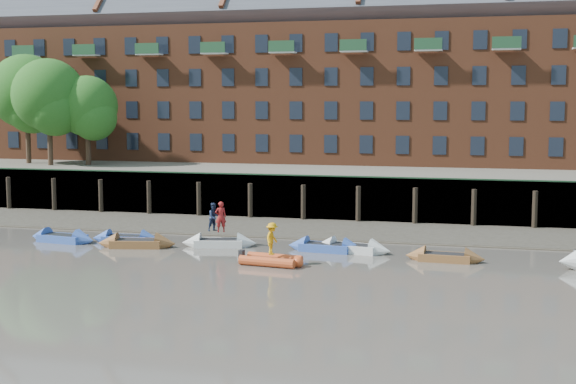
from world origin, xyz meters
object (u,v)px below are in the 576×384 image
(rowboat_1, at_px, (126,239))
(rowboat_6, at_px, (445,257))
(rowboat_0, at_px, (62,238))
(rowboat_4, at_px, (326,247))
(rowboat_2, at_px, (137,243))
(person_rib_crew, at_px, (272,239))
(rowboat_5, at_px, (352,248))
(person_rower_b, at_px, (214,217))
(person_rower_a, at_px, (221,217))
(rowboat_3, at_px, (219,243))
(rib_tender, at_px, (273,260))

(rowboat_1, distance_m, rowboat_6, 19.28)
(rowboat_0, relative_size, rowboat_4, 1.01)
(rowboat_1, relative_size, rowboat_2, 0.91)
(rowboat_0, xyz_separation_m, person_rib_crew, (14.30, -3.50, 1.17))
(rowboat_0, distance_m, rowboat_6, 23.11)
(rowboat_2, relative_size, person_rib_crew, 2.82)
(rowboat_6, xyz_separation_m, person_rib_crew, (-8.81, -3.17, 1.18))
(rowboat_5, relative_size, person_rib_crew, 2.78)
(rowboat_1, relative_size, person_rower_b, 2.55)
(rowboat_4, distance_m, person_rower_a, 6.53)
(rowboat_4, xyz_separation_m, person_rib_crew, (-1.99, -4.43, 1.17))
(rowboat_0, height_order, rowboat_1, rowboat_0)
(rowboat_3, relative_size, rowboat_5, 0.97)
(rowboat_0, bearing_deg, person_rower_a, 13.09)
(rowboat_0, bearing_deg, rib_tender, -5.95)
(rowboat_0, bearing_deg, rowboat_6, 6.99)
(rowboat_1, xyz_separation_m, person_rib_crew, (10.43, -4.31, 1.18))
(rowboat_1, distance_m, rowboat_3, 5.99)
(rib_tender, distance_m, person_rib_crew, 1.15)
(rowboat_0, xyz_separation_m, rowboat_6, (23.11, -0.33, -0.01))
(person_rower_a, height_order, person_rib_crew, person_rower_a)
(rowboat_5, distance_m, person_rib_crew, 5.83)
(rowboat_3, xyz_separation_m, rib_tender, (4.51, -4.36, 0.03))
(rowboat_0, relative_size, person_rower_b, 2.72)
(person_rower_a, xyz_separation_m, person_rower_b, (-0.47, 0.18, -0.06))
(rowboat_2, xyz_separation_m, rowboat_3, (4.65, 1.40, -0.01))
(person_rib_crew, bearing_deg, rowboat_3, 51.77)
(rowboat_1, bearing_deg, rowboat_3, -4.84)
(rowboat_3, bearing_deg, rowboat_6, -16.55)
(rowboat_2, distance_m, rowboat_4, 11.18)
(rowboat_4, bearing_deg, rowboat_6, -4.62)
(rowboat_3, bearing_deg, rowboat_4, -10.71)
(rowboat_3, bearing_deg, person_rower_a, 31.18)
(rowboat_4, bearing_deg, rowboat_1, -173.59)
(rowboat_2, distance_m, person_rower_a, 5.20)
(rowboat_4, distance_m, rowboat_5, 1.53)
(person_rower_a, height_order, person_rower_b, person_rower_a)
(rowboat_5, height_order, rowboat_6, rowboat_5)
(person_rower_b, bearing_deg, rowboat_4, -53.49)
(person_rib_crew, bearing_deg, person_rower_b, 52.45)
(rowboat_6, bearing_deg, person_rib_crew, -157.08)
(person_rower_a, bearing_deg, person_rower_b, -51.01)
(rib_tender, bearing_deg, rowboat_1, 165.80)
(rowboat_4, bearing_deg, person_rib_crew, -108.39)
(rowboat_5, bearing_deg, rowboat_2, -162.15)
(rowboat_0, bearing_deg, rowboat_3, 12.67)
(rowboat_0, distance_m, person_rower_a, 10.11)
(rowboat_0, distance_m, person_rib_crew, 14.77)
(person_rib_crew, bearing_deg, person_rower_a, 50.66)
(person_rower_b, bearing_deg, rowboat_1, 131.05)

